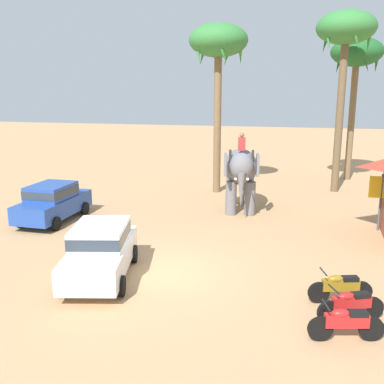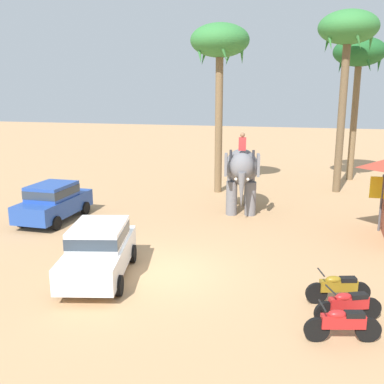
{
  "view_description": "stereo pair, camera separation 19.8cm",
  "coord_description": "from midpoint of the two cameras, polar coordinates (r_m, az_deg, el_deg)",
  "views": [
    {
      "loc": [
        4.2,
        -12.67,
        5.75
      ],
      "look_at": [
        -0.21,
        4.77,
        1.6
      ],
      "focal_mm": 41.29,
      "sensor_mm": 36.0,
      "label": 1
    },
    {
      "loc": [
        4.39,
        -12.62,
        5.75
      ],
      "look_at": [
        -0.21,
        4.77,
        1.6
      ],
      "focal_mm": 41.29,
      "sensor_mm": 36.0,
      "label": 2
    }
  ],
  "objects": [
    {
      "name": "ground_plane",
      "position": [
        14.54,
        -4.26,
        -10.34
      ],
      "size": [
        120.0,
        120.0,
        0.0
      ],
      "primitive_type": "plane",
      "color": "tan"
    },
    {
      "name": "car_sedan_foreground",
      "position": [
        14.17,
        -12.13,
        -7.2
      ],
      "size": [
        2.6,
        4.38,
        1.7
      ],
      "color": "white",
      "rests_on": "ground"
    },
    {
      "name": "car_parked_far_side",
      "position": [
        20.71,
        -17.81,
        -1.1
      ],
      "size": [
        1.89,
        4.1,
        1.7
      ],
      "color": "#23479E",
      "rests_on": "ground"
    },
    {
      "name": "elephant_with_mahout",
      "position": [
        21.29,
        6.05,
        2.74
      ],
      "size": [
        2.11,
        3.99,
        3.88
      ],
      "color": "slate",
      "rests_on": "ground"
    },
    {
      "name": "motorcycle_nearest_camera",
      "position": [
        11.29,
        18.81,
        -15.68
      ],
      "size": [
        1.77,
        0.67,
        0.94
      ],
      "color": "black",
      "rests_on": "ground"
    },
    {
      "name": "motorcycle_second_in_row",
      "position": [
        12.18,
        19.4,
        -13.51
      ],
      "size": [
        1.69,
        0.88,
        0.94
      ],
      "color": "black",
      "rests_on": "ground"
    },
    {
      "name": "motorcycle_mid_row",
      "position": [
        13.07,
        18.2,
        -11.54
      ],
      "size": [
        1.75,
        0.72,
        0.94
      ],
      "color": "black",
      "rests_on": "ground"
    },
    {
      "name": "palm_tree_behind_elephant",
      "position": [
        26.61,
        19.03,
        18.65
      ],
      "size": [
        3.2,
        3.2,
        9.96
      ],
      "color": "brown",
      "rests_on": "ground"
    },
    {
      "name": "palm_tree_near_hut",
      "position": [
        30.54,
        20.31,
        16.06
      ],
      "size": [
        3.2,
        3.2,
        9.0
      ],
      "color": "brown",
      "rests_on": "ground"
    },
    {
      "name": "palm_tree_left_of_road",
      "position": [
        25.15,
        3.19,
        18.26
      ],
      "size": [
        3.2,
        3.2,
        9.29
      ],
      "color": "brown",
      "rests_on": "ground"
    },
    {
      "name": "signboard_yellow",
      "position": [
        19.81,
        23.03,
        0.11
      ],
      "size": [
        1.0,
        0.1,
        2.4
      ],
      "color": "#4C4C51",
      "rests_on": "ground"
    }
  ]
}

